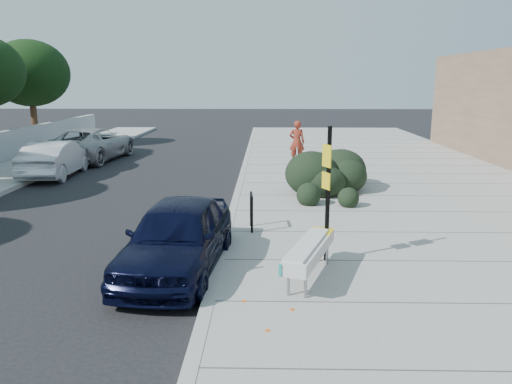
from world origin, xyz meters
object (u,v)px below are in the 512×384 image
sign_post (327,187)px  pedestrian (297,142)px  bike_rack (251,208)px  wagon_silver (56,158)px  sedan_navy (177,237)px  suv_silver (92,144)px  bench (310,251)px

sign_post → pedestrian: sign_post is taller
bike_rack → pedestrian: bearing=76.6°
sign_post → wagon_silver: (-9.69, 9.88, -0.98)m
sign_post → bike_rack: bearing=102.2°
sedan_navy → suv_silver: (-6.70, 14.43, 0.05)m
sedan_navy → bike_rack: bearing=65.7°
bench → bike_rack: 3.36m
suv_silver → bike_rack: bearing=129.6°
sedan_navy → wagon_silver: size_ratio=0.98×
bike_rack → pedestrian: (1.72, 10.33, 0.40)m
bench → suv_silver: suv_silver is taller
bench → bike_rack: bearing=129.4°
bike_rack → suv_silver: size_ratio=0.16×
bike_rack → sedan_navy: (-1.40, -2.48, 0.04)m
bike_rack → pedestrian: pedestrian is taller
bench → pedestrian: pedestrian is taller
sign_post → suv_silver: (-9.69, 14.15, -0.92)m
bench → sedan_navy: (-2.58, 0.67, 0.04)m
sign_post → pedestrian: size_ratio=1.45×
bike_rack → sedan_navy: bearing=-123.4°
sign_post → wagon_silver: 13.87m
bench → sedan_navy: sedan_navy is taller
bike_rack → wagon_silver: 11.17m
suv_silver → bench: bearing=127.1°
bike_rack → suv_silver: suv_silver is taller
sign_post → wagon_silver: sign_post is taller
sedan_navy → pedestrian: size_ratio=2.27×
bench → bike_rack: bike_rack is taller
suv_silver → pedestrian: (9.82, -1.63, 0.31)m
bike_rack → sign_post: sign_post is taller
bike_rack → sign_post: size_ratio=0.33×
sedan_navy → suv_silver: suv_silver is taller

